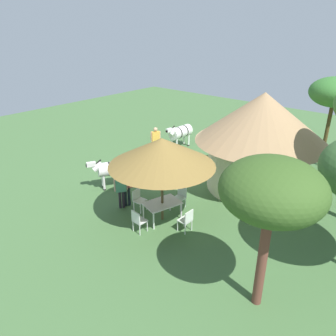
{
  "coord_description": "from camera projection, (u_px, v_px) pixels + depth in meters",
  "views": [
    {
      "loc": [
        11.4,
        9.71,
        7.01
      ],
      "look_at": [
        1.17,
        0.86,
        1.0
      ],
      "focal_mm": 34.76,
      "sensor_mm": 36.0,
      "label": 1
    }
  ],
  "objects": [
    {
      "name": "guest_behind_table",
      "position": [
        121.0,
        188.0,
        13.17
      ],
      "size": [
        0.48,
        0.39,
        1.55
      ],
      "rotation": [
        0.0,
        0.0,
        5.69
      ],
      "color": "black",
      "rests_on": "ground_plane"
    },
    {
      "name": "shade_umbrella",
      "position": [
        162.0,
        152.0,
        11.6
      ],
      "size": [
        3.92,
        3.92,
        3.34
      ],
      "color": "brown",
      "rests_on": "ground_plane"
    },
    {
      "name": "zebra_toward_hut",
      "position": [
        180.0,
        132.0,
        19.73
      ],
      "size": [
        2.15,
        0.77,
        1.51
      ],
      "rotation": [
        0.0,
        0.0,
        4.66
      ],
      "color": "silver",
      "rests_on": "ground_plane"
    },
    {
      "name": "acacia_tree_right_background",
      "position": [
        272.0,
        191.0,
        7.56
      ],
      "size": [
        2.52,
        2.52,
        4.24
      ],
      "color": "brown",
      "rests_on": "ground_plane"
    },
    {
      "name": "thatched_hut",
      "position": [
        260.0,
        136.0,
        14.26
      ],
      "size": [
        5.74,
        5.74,
        4.42
      ],
      "rotation": [
        0.0,
        0.0,
        1.78
      ],
      "color": "beige",
      "rests_on": "ground_plane"
    },
    {
      "name": "patio_chair_near_hut",
      "position": [
        187.0,
        219.0,
        11.78
      ],
      "size": [
        0.45,
        0.43,
        0.9
      ],
      "rotation": [
        0.0,
        0.0,
        -3.17
      ],
      "color": "white",
      "rests_on": "ground_plane"
    },
    {
      "name": "guest_beside_umbrella",
      "position": [
        127.0,
        183.0,
        13.32
      ],
      "size": [
        0.52,
        0.43,
        1.71
      ],
      "rotation": [
        0.0,
        0.0,
        5.69
      ],
      "color": "black",
      "rests_on": "ground_plane"
    },
    {
      "name": "acacia_tree_behind_hut",
      "position": [
        335.0,
        93.0,
        16.02
      ],
      "size": [
        2.46,
        2.46,
        4.67
      ],
      "color": "#46371B",
      "rests_on": "ground_plane"
    },
    {
      "name": "patio_chair_east_end",
      "position": [
        138.0,
        198.0,
        13.19
      ],
      "size": [
        0.47,
        0.46,
        0.9
      ],
      "rotation": [
        0.0,
        0.0,
        0.08
      ],
      "color": "white",
      "rests_on": "ground_plane"
    },
    {
      "name": "zebra_nearest_camera",
      "position": [
        114.0,
        168.0,
        14.92
      ],
      "size": [
        2.01,
        1.36,
        1.47
      ],
      "rotation": [
        0.0,
        0.0,
        4.2
      ],
      "color": "silver",
      "rests_on": "ground_plane"
    },
    {
      "name": "patio_chair_west_end",
      "position": [
        138.0,
        220.0,
        11.75
      ],
      "size": [
        0.45,
        0.47,
        0.9
      ],
      "rotation": [
        0.0,
        0.0,
        1.5
      ],
      "color": "silver",
      "rests_on": "ground_plane"
    },
    {
      "name": "striped_lounge_chair",
      "position": [
        191.0,
        158.0,
        17.93
      ],
      "size": [
        0.98,
        0.9,
        0.58
      ],
      "rotation": [
        0.0,
        0.0,
        2.17
      ],
      "color": "#3867B1",
      "rests_on": "ground_plane"
    },
    {
      "name": "patio_chair_near_lawn",
      "position": [
        181.0,
        196.0,
        13.42
      ],
      "size": [
        0.45,
        0.47,
        0.9
      ],
      "rotation": [
        0.0,
        0.0,
        -1.51
      ],
      "color": "silver",
      "rests_on": "ground_plane"
    },
    {
      "name": "patio_dining_table",
      "position": [
        162.0,
        205.0,
        12.48
      ],
      "size": [
        1.56,
        1.25,
        0.74
      ],
      "rotation": [
        0.0,
        0.0,
        -0.28
      ],
      "color": "silver",
      "rests_on": "ground_plane"
    },
    {
      "name": "zebra_by_umbrella",
      "position": [
        158.0,
        153.0,
        16.55
      ],
      "size": [
        2.19,
        0.89,
        1.53
      ],
      "rotation": [
        0.0,
        0.0,
        4.88
      ],
      "color": "silver",
      "rests_on": "ground_plane"
    },
    {
      "name": "ground_plane",
      "position": [
        170.0,
        174.0,
        16.53
      ],
      "size": [
        36.0,
        36.0,
        0.0
      ],
      "primitive_type": "plane",
      "color": "#426638"
    },
    {
      "name": "standing_watcher",
      "position": [
        156.0,
        139.0,
        18.58
      ],
      "size": [
        0.53,
        0.41,
        1.67
      ],
      "rotation": [
        0.0,
        0.0,
        -0.52
      ],
      "color": "black",
      "rests_on": "ground_plane"
    }
  ]
}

